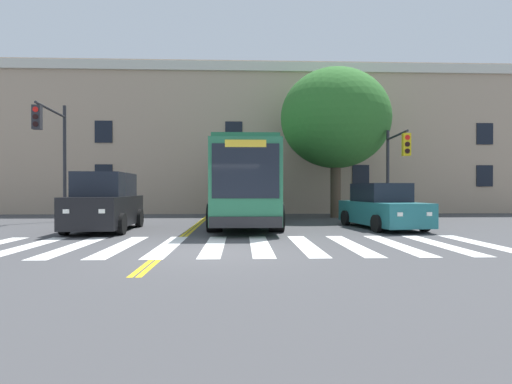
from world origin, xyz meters
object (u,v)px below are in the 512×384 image
traffic_light_near_corner (396,158)px  traffic_light_far_corner (54,142)px  car_tan_behind_bus (239,200)px  city_bus (246,183)px  car_teal_far_lane (382,208)px  car_black_near_lane (106,203)px  street_tree_curbside_large (336,119)px

traffic_light_near_corner → traffic_light_far_corner: 16.13m
car_tan_behind_bus → traffic_light_near_corner: (7.63, -8.87, 2.28)m
city_bus → car_teal_far_lane: size_ratio=2.22×
car_tan_behind_bus → traffic_light_far_corner: traffic_light_far_corner is taller
city_bus → car_black_near_lane: city_bus is taller
city_bus → traffic_light_far_corner: bearing=177.3°
city_bus → car_teal_far_lane: bearing=-21.1°
car_teal_far_lane → traffic_light_near_corner: 4.11m
car_black_near_lane → street_tree_curbside_large: size_ratio=0.54×
car_black_near_lane → car_tan_behind_bus: bearing=67.7°
car_black_near_lane → car_teal_far_lane: (10.97, 0.59, -0.22)m
traffic_light_far_corner → car_tan_behind_bus: bearing=47.5°
city_bus → street_tree_curbside_large: street_tree_curbside_large is taller
car_black_near_lane → car_tan_behind_bus: (5.09, 12.42, -0.25)m
car_black_near_lane → traffic_light_near_corner: bearing=15.6°
car_tan_behind_bus → car_black_near_lane: bearing=-112.3°
traffic_light_far_corner → street_tree_curbside_large: size_ratio=0.65×
traffic_light_near_corner → street_tree_curbside_large: size_ratio=0.53×
street_tree_curbside_large → traffic_light_near_corner: bearing=-55.9°
car_teal_far_lane → traffic_light_far_corner: (-14.36, 2.56, 2.95)m
traffic_light_far_corner → car_teal_far_lane: bearing=-10.1°
traffic_light_far_corner → street_tree_curbside_large: street_tree_curbside_large is taller
car_teal_far_lane → traffic_light_far_corner: traffic_light_far_corner is taller
car_black_near_lane → traffic_light_far_corner: 5.37m
traffic_light_far_corner → car_black_near_lane: bearing=-43.0°
car_tan_behind_bus → street_tree_curbside_large: (5.46, -5.65, 4.76)m
car_teal_far_lane → traffic_light_near_corner: bearing=59.3°
car_teal_far_lane → car_tan_behind_bus: (-5.88, 11.83, -0.03)m
car_tan_behind_bus → traffic_light_far_corner: 12.91m
car_black_near_lane → traffic_light_far_corner: traffic_light_far_corner is taller
car_black_near_lane → traffic_light_near_corner: 13.37m
car_tan_behind_bus → traffic_light_far_corner: (-8.48, -9.27, 2.98)m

